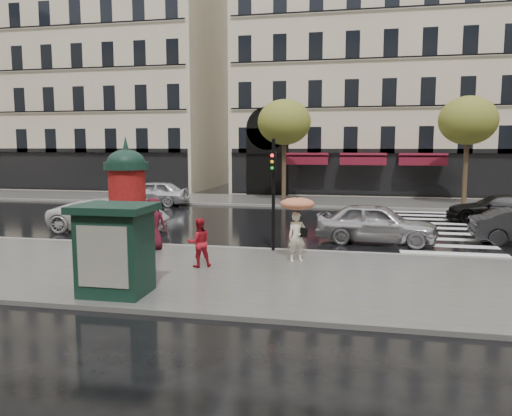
% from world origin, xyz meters
% --- Properties ---
extents(ground, '(160.00, 160.00, 0.00)m').
position_xyz_m(ground, '(0.00, 0.00, 0.00)').
color(ground, black).
rests_on(ground, ground).
extents(near_sidewalk, '(90.00, 7.00, 0.12)m').
position_xyz_m(near_sidewalk, '(0.00, -0.50, 0.06)').
color(near_sidewalk, '#474744').
rests_on(near_sidewalk, ground).
extents(far_sidewalk, '(90.00, 6.00, 0.12)m').
position_xyz_m(far_sidewalk, '(0.00, 19.00, 0.06)').
color(far_sidewalk, '#474744').
rests_on(far_sidewalk, ground).
extents(near_kerb, '(90.00, 0.25, 0.14)m').
position_xyz_m(near_kerb, '(0.00, 3.00, 0.07)').
color(near_kerb, slate).
rests_on(near_kerb, ground).
extents(far_kerb, '(90.00, 0.25, 0.14)m').
position_xyz_m(far_kerb, '(0.00, 16.00, 0.07)').
color(far_kerb, slate).
rests_on(far_kerb, ground).
extents(zebra_crossing, '(3.60, 11.75, 0.01)m').
position_xyz_m(zebra_crossing, '(6.00, 9.60, 0.01)').
color(zebra_crossing, silver).
rests_on(zebra_crossing, ground).
extents(bldg_far_corner, '(26.00, 14.00, 22.90)m').
position_xyz_m(bldg_far_corner, '(6.00, 30.00, 11.31)').
color(bldg_far_corner, '#B7A88C').
rests_on(bldg_far_corner, ground).
extents(bldg_far_left, '(24.00, 14.00, 22.90)m').
position_xyz_m(bldg_far_left, '(-22.00, 30.00, 11.31)').
color(bldg_far_left, '#B7A88C').
rests_on(bldg_far_left, ground).
extents(tree_far_left, '(3.40, 3.40, 6.64)m').
position_xyz_m(tree_far_left, '(-2.00, 18.00, 5.17)').
color(tree_far_left, '#38281C').
rests_on(tree_far_left, ground).
extents(tree_far_right, '(3.40, 3.40, 6.64)m').
position_xyz_m(tree_far_right, '(9.00, 18.00, 5.17)').
color(tree_far_right, '#38281C').
rests_on(tree_far_right, ground).
extents(woman_umbrella, '(1.07, 1.07, 2.06)m').
position_xyz_m(woman_umbrella, '(0.88, 1.31, 1.48)').
color(woman_umbrella, beige).
rests_on(woman_umbrella, near_sidewalk).
extents(woman_red, '(0.89, 0.83, 1.46)m').
position_xyz_m(woman_red, '(-1.89, 0.03, 0.85)').
color(woman_red, '#A61420').
rests_on(woman_red, near_sidewalk).
extents(man_burgundy, '(0.91, 0.61, 1.81)m').
position_xyz_m(man_burgundy, '(-4.22, 2.13, 1.03)').
color(man_burgundy, '#470E1A').
rests_on(man_burgundy, near_sidewalk).
extents(morris_column, '(1.45, 1.45, 3.90)m').
position_xyz_m(morris_column, '(-4.82, 1.42, 1.99)').
color(morris_column, black).
rests_on(morris_column, near_sidewalk).
extents(traffic_light, '(0.24, 0.35, 3.81)m').
position_xyz_m(traffic_light, '(-0.12, 2.73, 2.43)').
color(traffic_light, black).
rests_on(traffic_light, near_sidewalk).
extents(newsstand, '(1.83, 1.54, 2.19)m').
position_xyz_m(newsstand, '(-3.00, -3.00, 1.25)').
color(newsstand, black).
rests_on(newsstand, near_sidewalk).
extents(car_silver, '(4.68, 2.27, 1.54)m').
position_xyz_m(car_silver, '(3.42, 5.45, 0.77)').
color(car_silver, '#A6A6AB').
rests_on(car_silver, ground).
extents(car_white, '(5.25, 2.60, 1.43)m').
position_xyz_m(car_white, '(-7.86, 5.95, 0.72)').
color(car_white, silver).
rests_on(car_white, ground).
extents(car_black, '(4.79, 2.22, 1.36)m').
position_xyz_m(car_black, '(9.35, 11.92, 0.68)').
color(car_black, black).
rests_on(car_black, ground).
extents(car_far_silver, '(4.80, 2.34, 1.58)m').
position_xyz_m(car_far_silver, '(-9.84, 15.00, 0.79)').
color(car_far_silver, silver).
rests_on(car_far_silver, ground).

